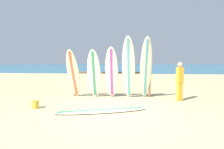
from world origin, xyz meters
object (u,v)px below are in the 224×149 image
at_px(small_boat_offshore, 96,67).
at_px(surfboard_lying_on_sand, 101,111).
at_px(surfboard_leaning_left, 94,74).
at_px(surfboard_rack, 111,78).
at_px(surfboard_leaning_center_right, 146,68).
at_px(surfboard_leaning_far_left, 73,74).
at_px(surfboard_leaning_center, 129,68).
at_px(surfboard_leaning_center_left, 112,73).
at_px(beachgoer_standing, 180,80).
at_px(sand_bucket, 35,104).

bearing_deg(small_boat_offshore, surfboard_lying_on_sand, -79.21).
xyz_separation_m(surfboard_leaning_left, small_boat_offshore, (-5.63, 30.75, -0.75)).
xyz_separation_m(surfboard_rack, surfboard_leaning_center_right, (1.45, -0.32, 0.47)).
xyz_separation_m(surfboard_rack, surfboard_leaning_far_left, (-1.56, -0.42, 0.22)).
relative_size(surfboard_leaning_left, surfboard_leaning_center, 0.80).
bearing_deg(surfboard_leaning_far_left, small_boat_offshore, 98.79).
bearing_deg(surfboard_leaning_center_left, surfboard_leaning_center, -8.32).
height_order(surfboard_lying_on_sand, beachgoer_standing, beachgoer_standing).
bearing_deg(surfboard_leaning_center_left, surfboard_lying_on_sand, -92.28).
relative_size(surfboard_leaning_center, beachgoer_standing, 1.68).
distance_m(surfboard_leaning_center_right, small_boat_offshore, 31.69).
distance_m(surfboard_leaning_far_left, surfboard_leaning_center, 2.32).
bearing_deg(surfboard_rack, sand_bucket, -134.16).
xyz_separation_m(surfboard_leaning_center, sand_bucket, (-3.00, -1.89, -1.14)).
bearing_deg(small_boat_offshore, surfboard_leaning_far_left, -81.21).
height_order(surfboard_rack, surfboard_leaning_center_right, surfboard_leaning_center_right).
relative_size(surfboard_lying_on_sand, sand_bucket, 11.02).
bearing_deg(surfboard_leaning_center, surfboard_leaning_far_left, 179.73).
xyz_separation_m(surfboard_leaning_center_left, surfboard_leaning_center, (0.70, -0.10, 0.21)).
height_order(surfboard_leaning_far_left, small_boat_offshore, surfboard_leaning_far_left).
relative_size(surfboard_leaning_far_left, beachgoer_standing, 1.34).
xyz_separation_m(surfboard_leaning_far_left, surfboard_leaning_center, (2.31, -0.01, 0.26)).
height_order(surfboard_leaning_far_left, surfboard_leaning_center_left, surfboard_leaning_center_left).
height_order(surfboard_leaning_left, surfboard_leaning_center, surfboard_leaning_center).
bearing_deg(surfboard_leaning_far_left, surfboard_rack, 14.98).
bearing_deg(beachgoer_standing, sand_bucket, -161.50).
height_order(surfboard_leaning_center_left, surfboard_leaning_center, surfboard_leaning_center).
relative_size(surfboard_leaning_far_left, sand_bucket, 7.82).
distance_m(surfboard_leaning_far_left, surfboard_leaning_center_left, 1.61).
xyz_separation_m(surfboard_leaning_center_left, surfboard_lying_on_sand, (-0.09, -2.22, -1.03)).
relative_size(surfboard_rack, surfboard_leaning_center, 1.33).
distance_m(surfboard_lying_on_sand, beachgoer_standing, 3.44).
height_order(surfboard_rack, small_boat_offshore, surfboard_rack).
xyz_separation_m(surfboard_rack, beachgoer_standing, (2.72, -0.66, 0.04)).
distance_m(surfboard_leaning_center_left, surfboard_leaning_center, 0.74).
xyz_separation_m(surfboard_rack, surfboard_leaning_left, (-0.69, -0.36, 0.22)).
bearing_deg(surfboard_lying_on_sand, beachgoer_standing, 34.28).
distance_m(surfboard_lying_on_sand, sand_bucket, 2.22).
relative_size(surfboard_leaning_far_left, small_boat_offshore, 0.66).
bearing_deg(surfboard_rack, beachgoer_standing, -13.61).
bearing_deg(surfboard_leaning_left, surfboard_leaning_center, -2.58).
height_order(surfboard_rack, surfboard_leaning_center_left, surfboard_leaning_center_left).
bearing_deg(sand_bucket, surfboard_leaning_far_left, 69.93).
xyz_separation_m(surfboard_rack, surfboard_leaning_center_left, (0.04, -0.33, 0.27)).
height_order(surfboard_leaning_far_left, beachgoer_standing, surfboard_leaning_far_left).
xyz_separation_m(surfboard_leaning_center_right, surfboard_lying_on_sand, (-1.50, -2.22, -1.22)).
bearing_deg(surfboard_leaning_center, beachgoer_standing, -6.66).
relative_size(surfboard_leaning_center, surfboard_lying_on_sand, 0.89).
bearing_deg(beachgoer_standing, surfboard_rack, 166.39).
height_order(surfboard_leaning_center, sand_bucket, surfboard_leaning_center).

